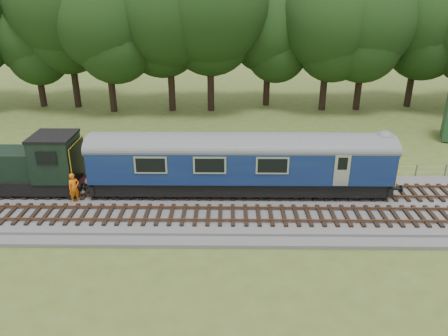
{
  "coord_description": "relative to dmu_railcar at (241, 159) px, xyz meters",
  "views": [
    {
      "loc": [
        1.12,
        -23.1,
        12.36
      ],
      "look_at": [
        0.84,
        1.4,
        2.0
      ],
      "focal_mm": 35.0,
      "sensor_mm": 36.0,
      "label": 1
    }
  ],
  "objects": [
    {
      "name": "dmu_railcar",
      "position": [
        0.0,
        0.0,
        0.0
      ],
      "size": [
        18.05,
        2.86,
        3.88
      ],
      "color": "black",
      "rests_on": "ground"
    },
    {
      "name": "fence",
      "position": [
        -1.85,
        3.1,
        -2.61
      ],
      "size": [
        64.0,
        0.12,
        1.0
      ],
      "primitive_type": null,
      "color": "#6B6054",
      "rests_on": "ground"
    },
    {
      "name": "track_north",
      "position": [
        -1.85,
        -0.0,
        -2.19
      ],
      "size": [
        67.2,
        2.4,
        0.21
      ],
      "color": "black",
      "rests_on": "ballast"
    },
    {
      "name": "tree_line",
      "position": [
        -1.85,
        20.6,
        -2.61
      ],
      "size": [
        70.0,
        8.0,
        18.0
      ],
      "primitive_type": null,
      "color": "black",
      "rests_on": "ground"
    },
    {
      "name": "worker",
      "position": [
        -9.84,
        -1.37,
        -1.34
      ],
      "size": [
        0.79,
        0.77,
        1.83
      ],
      "primitive_type": "imported",
      "rotation": [
        0.0,
        0.0,
        0.73
      ],
      "color": "orange",
      "rests_on": "ballast"
    },
    {
      "name": "ballast",
      "position": [
        -1.85,
        -1.4,
        -2.43
      ],
      "size": [
        70.0,
        7.0,
        0.35
      ],
      "primitive_type": "cube",
      "color": "#4C4C4F",
      "rests_on": "ground"
    },
    {
      "name": "shunter_loco",
      "position": [
        -13.93,
        0.0,
        -0.63
      ],
      "size": [
        8.92,
        2.6,
        3.38
      ],
      "color": "black",
      "rests_on": "ground"
    },
    {
      "name": "ground",
      "position": [
        -1.85,
        -1.4,
        -2.61
      ],
      "size": [
        120.0,
        120.0,
        0.0
      ],
      "primitive_type": "plane",
      "color": "#485820",
      "rests_on": "ground"
    },
    {
      "name": "track_south",
      "position": [
        -1.85,
        -3.0,
        -2.19
      ],
      "size": [
        67.2,
        2.4,
        0.21
      ],
      "color": "black",
      "rests_on": "ballast"
    }
  ]
}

